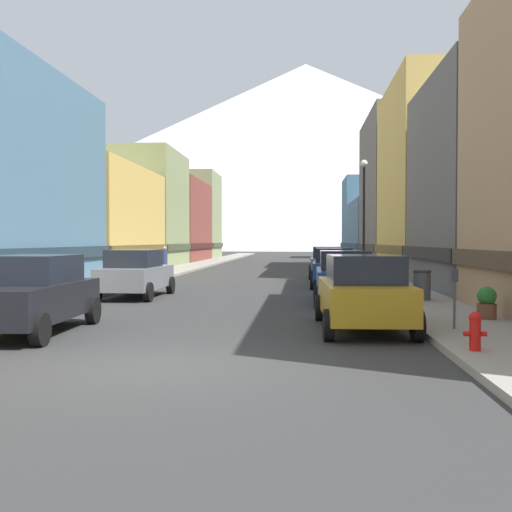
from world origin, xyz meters
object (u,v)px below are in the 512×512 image
parking_meter_near (455,290)px  pedestrian_0 (165,260)px  car_right_0 (363,292)px  car_right_2 (333,267)px  car_left_0 (31,294)px  potted_plant_0 (1,287)px  car_left_1 (136,273)px  trash_bin_right (422,285)px  car_right_1 (344,276)px  car_right_3 (327,262)px  potted_plant_2 (7,290)px  fire_hydrant_near (475,330)px  potted_plant_1 (487,303)px  streetlamp_right (364,202)px

parking_meter_near → pedestrian_0: 26.65m
car_right_0 → car_right_2: bearing=90.0°
car_left_0 → potted_plant_0: (-3.20, 4.83, -0.22)m
car_left_1 → potted_plant_0: bearing=-129.5°
parking_meter_near → trash_bin_right: 6.74m
car_right_2 → car_right_1: bearing=-90.0°
car_right_2 → car_right_3: same height
car_right_0 → potted_plant_2: size_ratio=5.89×
trash_bin_right → potted_plant_2: trash_bin_right is taller
potted_plant_0 → fire_hydrant_near: bearing=-29.9°
car_left_0 → potted_plant_2: bearing=121.6°
car_left_1 → potted_plant_1: 12.62m
trash_bin_right → potted_plant_2: size_ratio=1.30×
fire_hydrant_near → potted_plant_0: potted_plant_0 is taller
fire_hydrant_near → trash_bin_right: trash_bin_right is taller
fire_hydrant_near → pedestrian_0: (-11.70, 26.48, 0.36)m
car_right_0 → potted_plant_2: 11.59m
car_right_2 → trash_bin_right: 7.68m
car_right_1 → streetlamp_right: bearing=80.2°
car_right_0 → car_right_3: (-0.00, 19.81, 0.00)m
car_right_2 → fire_hydrant_near: car_right_2 is taller
car_right_0 → car_left_0: bearing=-172.4°
car_right_0 → car_right_2: size_ratio=1.00×
potted_plant_2 → streetlamp_right: (12.35, 11.02, 3.45)m
car_right_2 → pedestrian_0: car_right_2 is taller
trash_bin_right → parking_meter_near: bearing=-95.1°
car_right_0 → car_right_3: same height
trash_bin_right → fire_hydrant_near: bearing=-95.5°
car_right_0 → pedestrian_0: 25.23m
potted_plant_0 → potted_plant_2: (0.00, 0.36, -0.15)m
potted_plant_1 → car_right_1: bearing=122.3°
car_left_1 → car_right_1: 7.74m
car_right_0 → parking_meter_near: 2.06m
car_left_0 → car_right_0: 7.67m
car_left_1 → trash_bin_right: 10.29m
car_right_2 → potted_plant_0: size_ratio=4.53×
potted_plant_1 → potted_plant_2: bearing=168.0°
parking_meter_near → trash_bin_right: parking_meter_near is taller
car_right_1 → parking_meter_near: 7.18m
car_right_3 → pedestrian_0: size_ratio=2.76×
car_left_1 → potted_plant_0: size_ratio=4.52×
car_left_0 → car_right_3: bearing=69.9°
car_left_0 → car_right_3: same height
fire_hydrant_near → trash_bin_right: bearing=84.5°
fire_hydrant_near → car_left_1: bearing=130.0°
car_left_1 → car_right_3: bearing=57.9°
car_left_1 → potted_plant_0: (-3.20, -3.89, -0.22)m
pedestrian_0 → car_right_0: bearing=-66.5°
car_right_0 → car_right_3: 19.81m
car_right_0 → potted_plant_0: (-10.80, 3.82, -0.22)m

